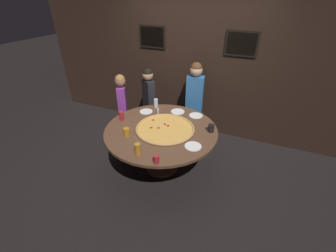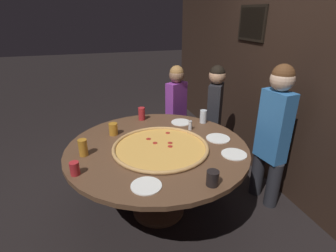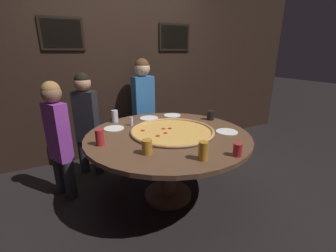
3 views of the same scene
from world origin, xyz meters
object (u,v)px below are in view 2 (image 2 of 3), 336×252
white_plate_left_side (146,186)px  white_plate_right_side (181,122)px  drink_cup_near_right (213,178)px  diner_far_right (215,111)px  drink_cup_front_edge (75,168)px  dining_table (158,157)px  drink_cup_beside_pizza (142,114)px  white_plate_near_front (218,138)px  giant_pizza (161,147)px  white_plate_far_back (234,154)px  diner_side_right (176,108)px  drink_cup_centre_back (113,129)px  diner_centre_back (274,129)px  drink_cup_far_right (83,148)px  condiment_shaker (190,125)px  drink_cup_near_left (203,116)px

white_plate_left_side → white_plate_right_side: (-1.02, 0.63, 0.00)m
drink_cup_near_right → diner_far_right: diner_far_right is taller
drink_cup_near_right → white_plate_right_side: 1.16m
drink_cup_front_edge → dining_table: bearing=110.5°
drink_cup_beside_pizza → diner_far_right: diner_far_right is taller
white_plate_near_front → diner_far_right: (-0.71, 0.32, -0.00)m
giant_pizza → white_plate_far_back: (0.29, 0.57, -0.01)m
drink_cup_beside_pizza → diner_side_right: bearing=122.5°
drink_cup_centre_back → diner_centre_back: diner_centre_back is taller
drink_cup_far_right → dining_table: bearing=88.3°
white_plate_right_side → dining_table: bearing=-40.8°
white_plate_left_side → diner_centre_back: (-0.41, 1.36, 0.08)m
drink_cup_near_right → white_plate_left_side: (-0.12, -0.45, -0.05)m
giant_pizza → drink_cup_front_edge: drink_cup_front_edge is taller
white_plate_near_front → diner_centre_back: (0.12, 0.53, 0.08)m
drink_cup_beside_pizza → diner_centre_back: 1.40m
diner_side_right → giant_pizza: bearing=-143.4°
white_plate_far_back → white_plate_left_side: bearing=-75.4°
condiment_shaker → diner_far_right: diner_far_right is taller
drink_cup_near_left → diner_far_right: (-0.29, 0.29, -0.07)m
diner_far_right → diner_centre_back: bearing=-129.4°
drink_cup_near_left → white_plate_far_back: bearing=-3.3°
drink_cup_beside_pizza → drink_cup_near_right: bearing=8.8°
diner_centre_back → drink_cup_near_right: bearing=112.4°
dining_table → white_plate_near_front: (0.03, 0.60, 0.13)m
drink_cup_near_left → white_plate_right_side: size_ratio=0.67×
condiment_shaker → diner_side_right: (-0.76, 0.11, -0.07)m
drink_cup_front_edge → white_plate_right_side: size_ratio=0.49×
drink_cup_near_left → diner_centre_back: size_ratio=0.10×
dining_table → drink_cup_far_right: 0.67m
drink_cup_front_edge → white_plate_near_front: 1.33m
drink_cup_front_edge → white_plate_near_front: bearing=100.1°
diner_centre_back → diner_side_right: size_ratio=1.15×
white_plate_left_side → condiment_shaker: bearing=141.3°
drink_cup_near_right → white_plate_left_side: size_ratio=0.50×
drink_cup_far_right → diner_side_right: (-0.99, 1.17, -0.09)m
dining_table → drink_cup_near_right: (0.69, 0.22, 0.18)m
dining_table → white_plate_right_side: size_ratio=7.69×
drink_cup_near_left → diner_side_right: 0.64m
white_plate_right_side → white_plate_near_front: bearing=22.7°
drink_cup_near_left → white_plate_left_side: 1.29m
giant_pizza → condiment_shaker: bearing=127.3°
condiment_shaker → diner_side_right: bearing=171.9°
drink_cup_near_left → drink_cup_near_right: bearing=-21.1°
drink_cup_beside_pizza → white_plate_right_side: drink_cup_beside_pizza is taller
dining_table → drink_cup_centre_back: drink_cup_centre_back is taller
diner_centre_back → condiment_shaker: bearing=52.2°
drink_cup_far_right → white_plate_right_side: drink_cup_far_right is taller
drink_cup_centre_back → diner_far_right: (-0.31, 1.27, -0.06)m
drink_cup_front_edge → white_plate_left_side: size_ratio=0.47×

